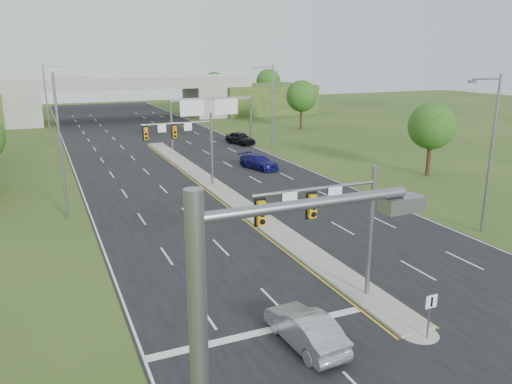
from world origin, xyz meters
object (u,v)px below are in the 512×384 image
(signal_mast_far, at_px, (188,139))
(sign_gantry, at_px, (211,108))
(keep_right_sign, at_px, (430,309))
(car_far_b, at_px, (259,162))
(car_silver, at_px, (305,328))
(car_far_c, at_px, (240,138))
(overpass, at_px, (120,101))
(signal_mast_near, at_px, (334,217))

(signal_mast_far, relative_size, sign_gantry, 0.60)
(signal_mast_far, distance_m, sign_gantry, 21.91)
(keep_right_sign, height_order, sign_gantry, sign_gantry)
(sign_gantry, bearing_deg, car_far_b, -88.50)
(sign_gantry, height_order, car_silver, sign_gantry)
(signal_mast_far, height_order, car_far_b, signal_mast_far)
(keep_right_sign, height_order, car_far_c, keep_right_sign)
(signal_mast_far, bearing_deg, car_far_b, 28.08)
(keep_right_sign, distance_m, overpass, 84.55)
(signal_mast_near, bearing_deg, car_silver, -138.09)
(overpass, relative_size, car_silver, 17.10)
(car_silver, xyz_separation_m, car_far_c, (16.15, 47.91, 0.08))
(car_far_c, bearing_deg, signal_mast_far, -139.42)
(signal_mast_near, distance_m, car_silver, 5.52)
(overpass, height_order, car_far_c, overpass)
(car_silver, bearing_deg, signal_mast_near, -141.75)
(car_silver, xyz_separation_m, car_far_b, (12.22, 32.57, -0.02))
(signal_mast_near, height_order, overpass, overpass)
(keep_right_sign, bearing_deg, sign_gantry, 82.30)
(signal_mast_near, xyz_separation_m, sign_gantry, (8.95, 44.99, 0.51))
(signal_mast_near, distance_m, keep_right_sign, 5.94)
(car_far_c, bearing_deg, signal_mast_near, -122.59)
(keep_right_sign, distance_m, car_far_b, 35.16)
(car_far_c, bearing_deg, overpass, 91.28)
(car_far_b, bearing_deg, signal_mast_near, -124.20)
(keep_right_sign, relative_size, sign_gantry, 0.19)
(overpass, bearing_deg, signal_mast_far, -92.35)
(car_far_b, bearing_deg, car_far_c, 58.76)
(signal_mast_near, xyz_separation_m, car_silver, (-2.88, -2.59, -3.93))
(overpass, bearing_deg, car_silver, -93.56)
(signal_mast_near, height_order, car_far_c, signal_mast_near)
(signal_mast_far, distance_m, car_far_c, 24.57)
(car_far_c, bearing_deg, car_far_b, -120.63)
(signal_mast_near, bearing_deg, car_far_b, 72.70)
(overpass, distance_m, car_silver, 82.87)
(signal_mast_far, xyz_separation_m, overpass, (2.26, 55.07, -1.17))
(keep_right_sign, bearing_deg, car_far_b, 78.39)
(signal_mast_far, height_order, keep_right_sign, signal_mast_far)
(car_far_c, bearing_deg, keep_right_sign, -118.74)
(car_silver, relative_size, car_far_c, 0.94)
(sign_gantry, height_order, car_far_c, sign_gantry)
(signal_mast_far, relative_size, overpass, 0.09)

